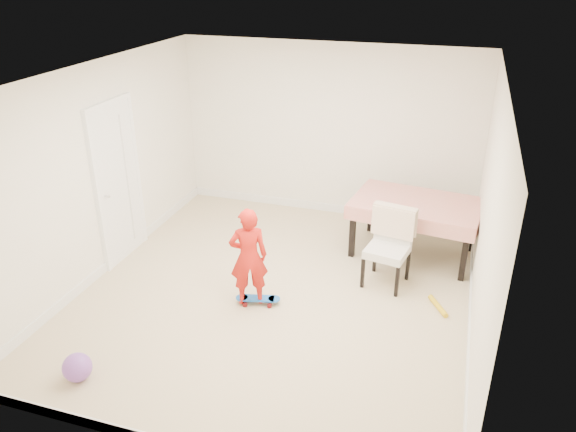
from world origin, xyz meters
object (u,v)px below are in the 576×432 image
(dining_chair, at_px, (387,249))
(balloon, at_px, (77,367))
(child, at_px, (249,260))
(skateboard, at_px, (258,301))
(dining_table, at_px, (414,228))

(dining_chair, height_order, balloon, dining_chair)
(child, bearing_deg, skateboard, 176.35)
(dining_chair, height_order, skateboard, dining_chair)
(dining_chair, xyz_separation_m, balloon, (-2.54, -2.62, -0.35))
(balloon, bearing_deg, dining_chair, 45.89)
(dining_table, height_order, balloon, dining_table)
(dining_table, distance_m, skateboard, 2.40)
(skateboard, relative_size, balloon, 1.86)
(skateboard, distance_m, balloon, 2.10)
(dining_table, distance_m, child, 2.46)
(dining_table, height_order, child, child)
(dining_table, xyz_separation_m, skateboard, (-1.58, -1.77, -0.35))
(skateboard, bearing_deg, dining_table, 34.63)
(dining_table, bearing_deg, dining_chair, -97.80)
(child, bearing_deg, dining_table, -157.94)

